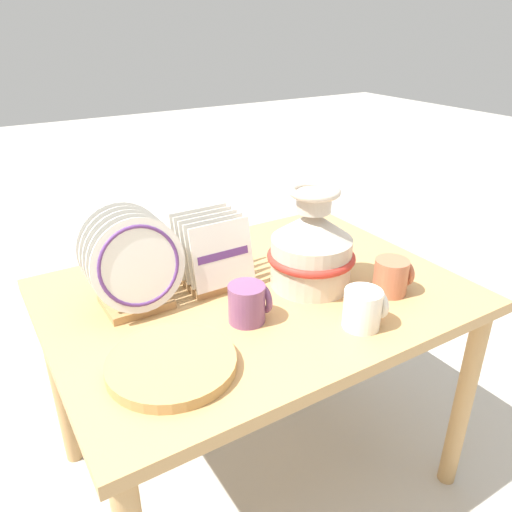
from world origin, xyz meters
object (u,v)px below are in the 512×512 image
mug_plum_glaze (248,303)px  mug_terracotta_glaze (392,276)px  dish_rack_square_plates (212,257)px  mug_cream_glaze (364,308)px  dish_rack_round_plates (133,266)px  ceramic_vase (312,246)px  wicker_charger_stack (172,364)px

mug_plum_glaze → mug_terracotta_glaze: size_ratio=1.00×
dish_rack_square_plates → mug_cream_glaze: bearing=-61.7°
dish_rack_round_plates → mug_cream_glaze: (0.46, -0.39, -0.07)m
ceramic_vase → dish_rack_round_plates: bearing=162.9°
mug_cream_glaze → mug_terracotta_glaze: 0.21m
ceramic_vase → dish_rack_round_plates: 0.50m
wicker_charger_stack → mug_terracotta_glaze: size_ratio=2.79×
dish_rack_square_plates → mug_plum_glaze: 0.23m
ceramic_vase → mug_cream_glaze: bearing=-94.4°
wicker_charger_stack → mug_terracotta_glaze: bearing=-0.5°
dish_rack_square_plates → mug_terracotta_glaze: bearing=-38.1°
ceramic_vase → mug_plum_glaze: 0.27m
ceramic_vase → mug_cream_glaze: size_ratio=2.83×
mug_plum_glaze → mug_cream_glaze: (0.23, -0.17, 0.00)m
mug_plum_glaze → mug_terracotta_glaze: (0.42, -0.09, 0.00)m
mug_plum_glaze → mug_cream_glaze: same height
ceramic_vase → dish_rack_round_plates: (-0.48, 0.15, 0.00)m
ceramic_vase → dish_rack_square_plates: bearing=146.2°
ceramic_vase → mug_terracotta_glaze: size_ratio=2.83×
mug_terracotta_glaze → ceramic_vase: bearing=136.6°
dish_rack_round_plates → mug_terracotta_glaze: size_ratio=2.56×
ceramic_vase → mug_cream_glaze: (-0.02, -0.25, -0.07)m
dish_rack_square_plates → mug_terracotta_glaze: 0.52m
dish_rack_round_plates → mug_plum_glaze: 0.32m
wicker_charger_stack → mug_plum_glaze: bearing=18.1°
mug_plum_glaze → mug_terracotta_glaze: bearing=-11.8°
mug_terracotta_glaze → mug_cream_glaze: bearing=-155.1°
mug_plum_glaze → mug_terracotta_glaze: 0.43m
mug_terracotta_glaze → mug_plum_glaze: bearing=168.2°
wicker_charger_stack → mug_terracotta_glaze: 0.67m
mug_plum_glaze → mug_cream_glaze: bearing=-36.8°
dish_rack_round_plates → mug_terracotta_glaze: bearing=-25.4°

